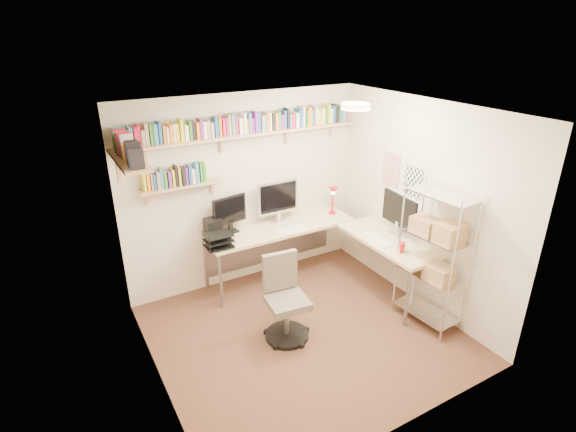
% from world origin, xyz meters
% --- Properties ---
extents(ground, '(3.20, 3.20, 0.00)m').
position_xyz_m(ground, '(0.00, 0.00, 0.00)').
color(ground, '#4D2E21').
rests_on(ground, ground).
extents(room_shell, '(3.24, 3.04, 2.52)m').
position_xyz_m(room_shell, '(0.00, 0.00, 1.55)').
color(room_shell, beige).
rests_on(room_shell, ground).
extents(wall_shelves, '(3.12, 1.09, 0.80)m').
position_xyz_m(wall_shelves, '(-0.41, 1.30, 2.03)').
color(wall_shelves, tan).
rests_on(wall_shelves, ground).
extents(corner_desk, '(2.41, 2.04, 1.36)m').
position_xyz_m(corner_desk, '(0.50, 0.95, 0.78)').
color(corner_desk, '#D5B78A').
rests_on(corner_desk, ground).
extents(office_chair, '(0.51, 0.52, 0.97)m').
position_xyz_m(office_chair, '(-0.19, 0.11, 0.41)').
color(office_chair, black).
rests_on(office_chair, ground).
extents(wire_rack, '(0.42, 0.76, 1.68)m').
position_xyz_m(wire_rack, '(1.36, -0.53, 0.98)').
color(wire_rack, silver).
rests_on(wire_rack, ground).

